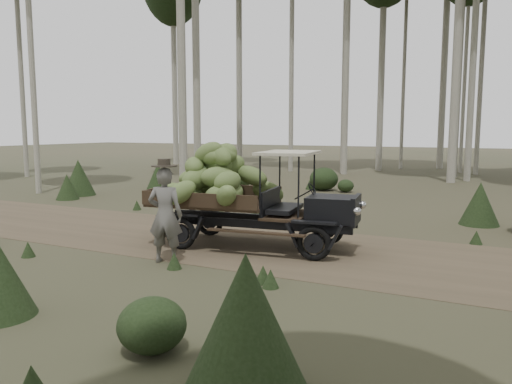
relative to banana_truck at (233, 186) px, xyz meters
The scene contains 5 objects.
ground 1.59m from the banana_truck, 18.99° to the left, with size 120.00×120.00×0.00m, color #473D2B.
dirt_track 1.59m from the banana_truck, 18.99° to the left, with size 70.00×4.00×0.01m, color brown.
banana_truck is the anchor object (origin of this frame).
farmer 1.81m from the banana_truck, 105.41° to the right, with size 0.75×0.60×1.93m.
undergrowth 1.98m from the banana_truck, ahead, with size 22.24×20.28×1.39m.
Camera 1 is at (4.16, -9.40, 2.48)m, focal length 35.00 mm.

